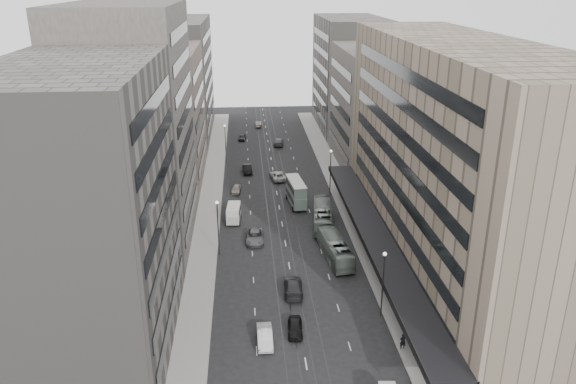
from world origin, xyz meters
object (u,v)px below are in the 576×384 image
object	(u,v)px
double_decker	(296,192)
panel_van	(234,213)
sedan_0	(295,327)
sedan_1	(265,337)
pedestrian	(403,341)
bus_far	(322,216)
sedan_2	(255,237)
bus_near	(335,248)

from	to	relation	value
double_decker	panel_van	world-z (taller)	double_decker
sedan_0	sedan_1	bearing A→B (deg)	-152.27
sedan_1	pedestrian	world-z (taller)	pedestrian
bus_far	pedestrian	bearing A→B (deg)	104.22
sedan_2	pedestrian	xyz separation A→B (m)	(14.98, -27.52, 0.27)
double_decker	pedestrian	xyz separation A→B (m)	(7.47, -41.64, -1.32)
sedan_0	sedan_2	xyz separation A→B (m)	(-3.89, 23.58, 0.07)
sedan_2	bus_far	bearing A→B (deg)	27.69
bus_near	sedan_0	bearing A→B (deg)	61.36
panel_van	sedan_1	size ratio (longest dim) A/B	1.00
panel_van	sedan_0	xyz separation A→B (m)	(7.12, -31.12, -0.86)
double_decker	sedan_0	xyz separation A→B (m)	(-3.62, -37.70, -1.67)
bus_near	panel_van	world-z (taller)	bus_near
panel_van	double_decker	bearing A→B (deg)	35.53
sedan_0	sedan_2	bearing A→B (deg)	103.21
bus_far	sedan_2	world-z (taller)	bus_far
bus_near	double_decker	xyz separation A→B (m)	(-3.59, 20.46, 0.81)
panel_van	sedan_2	distance (m)	8.24
panel_van	sedan_0	distance (m)	31.94
double_decker	sedan_2	bearing A→B (deg)	-124.26
sedan_2	sedan_1	bearing A→B (deg)	-86.38
bus_near	double_decker	world-z (taller)	double_decker
sedan_2	sedan_0	bearing A→B (deg)	-78.05
bus_near	pedestrian	xyz separation A→B (m)	(3.88, -21.17, -0.52)
bus_far	double_decker	bearing A→B (deg)	-62.36
sedan_1	pedestrian	bearing A→B (deg)	-10.26
sedan_1	sedan_0	bearing A→B (deg)	23.06
double_decker	panel_van	bearing A→B (deg)	-154.78
bus_far	double_decker	size ratio (longest dim) A/B	1.43
sedan_0	pedestrian	distance (m)	11.78
panel_van	sedan_2	bearing A→B (deg)	-62.72
sedan_1	pedestrian	distance (m)	14.73
pedestrian	bus_near	bearing A→B (deg)	-80.78
double_decker	panel_van	size ratio (longest dim) A/B	1.78
bus_near	double_decker	distance (m)	20.79
pedestrian	sedan_1	bearing A→B (deg)	-10.59
sedan_1	pedestrian	size ratio (longest dim) A/B	2.58
sedan_0	sedan_1	xyz separation A→B (m)	(-3.44, -1.52, 0.06)
bus_near	bus_far	distance (m)	11.45
bus_near	double_decker	size ratio (longest dim) A/B	1.36
bus_near	bus_far	size ratio (longest dim) A/B	0.95
panel_van	pedestrian	distance (m)	39.51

